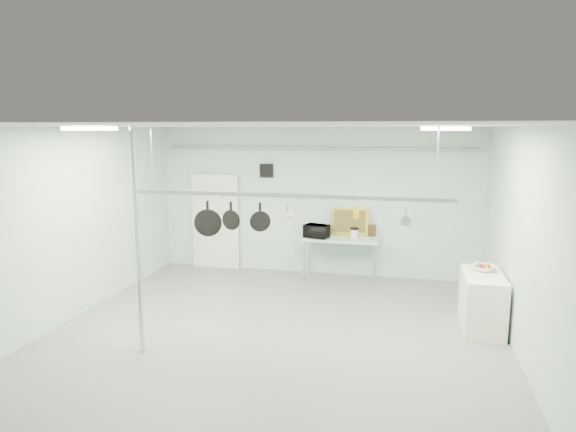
% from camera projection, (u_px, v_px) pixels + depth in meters
% --- Properties ---
extents(floor, '(8.00, 8.00, 0.00)m').
position_uv_depth(floor, '(268.00, 345.00, 7.58)').
color(floor, gray).
rests_on(floor, ground).
extents(ceiling, '(7.00, 8.00, 0.02)m').
position_uv_depth(ceiling, '(266.00, 126.00, 7.04)').
color(ceiling, silver).
rests_on(ceiling, back_wall).
extents(back_wall, '(7.00, 0.02, 3.20)m').
position_uv_depth(back_wall, '(316.00, 201.00, 11.14)').
color(back_wall, silver).
rests_on(back_wall, floor).
extents(right_wall, '(0.02, 8.00, 3.20)m').
position_uv_depth(right_wall, '(531.00, 253.00, 6.53)').
color(right_wall, silver).
rests_on(right_wall, floor).
extents(door, '(1.10, 0.10, 2.20)m').
position_uv_depth(door, '(216.00, 222.00, 11.70)').
color(door, silver).
rests_on(door, floor).
extents(wall_vent, '(0.30, 0.04, 0.30)m').
position_uv_depth(wall_vent, '(266.00, 171.00, 11.26)').
color(wall_vent, black).
rests_on(wall_vent, back_wall).
extents(conduit_pipe, '(6.60, 0.07, 0.07)m').
position_uv_depth(conduit_pipe, '(315.00, 148.00, 10.86)').
color(conduit_pipe, gray).
rests_on(conduit_pipe, back_wall).
extents(chrome_pole, '(0.08, 0.08, 3.20)m').
position_uv_depth(chrome_pole, '(138.00, 243.00, 7.11)').
color(chrome_pole, silver).
rests_on(chrome_pole, floor).
extents(prep_table, '(1.60, 0.70, 0.91)m').
position_uv_depth(prep_table, '(340.00, 241.00, 10.76)').
color(prep_table, silver).
rests_on(prep_table, floor).
extents(side_cabinet, '(0.60, 1.20, 0.90)m').
position_uv_depth(side_cabinet, '(482.00, 301.00, 8.14)').
color(side_cabinet, white).
rests_on(side_cabinet, floor).
extents(pot_rack, '(4.80, 0.06, 1.00)m').
position_uv_depth(pot_rack, '(286.00, 194.00, 7.45)').
color(pot_rack, '#B7B7BC').
rests_on(pot_rack, ceiling).
extents(light_panel_left, '(0.65, 0.30, 0.05)m').
position_uv_depth(light_panel_left, '(90.00, 129.00, 6.77)').
color(light_panel_left, white).
rests_on(light_panel_left, ceiling).
extents(light_panel_right, '(0.65, 0.30, 0.05)m').
position_uv_depth(light_panel_right, '(445.00, 129.00, 7.09)').
color(light_panel_right, white).
rests_on(light_panel_right, ceiling).
extents(microwave, '(0.57, 0.46, 0.27)m').
position_uv_depth(microwave, '(317.00, 231.00, 10.73)').
color(microwave, black).
rests_on(microwave, prep_table).
extents(coffee_canister, '(0.21, 0.21, 0.20)m').
position_uv_depth(coffee_canister, '(355.00, 234.00, 10.61)').
color(coffee_canister, silver).
rests_on(coffee_canister, prep_table).
extents(painting_large, '(0.78, 0.14, 0.58)m').
position_uv_depth(painting_large, '(350.00, 222.00, 10.95)').
color(painting_large, gold).
rests_on(painting_large, prep_table).
extents(painting_small, '(0.30, 0.09, 0.25)m').
position_uv_depth(painting_small, '(369.00, 230.00, 10.89)').
color(painting_small, '#352412').
rests_on(painting_small, prep_table).
extents(fruit_bowl, '(0.50, 0.50, 0.09)m').
position_uv_depth(fruit_bowl, '(483.00, 268.00, 8.25)').
color(fruit_bowl, white).
rests_on(fruit_bowl, side_cabinet).
extents(skillet_left, '(0.42, 0.14, 0.55)m').
position_uv_depth(skillet_left, '(208.00, 219.00, 7.79)').
color(skillet_left, black).
rests_on(skillet_left, pot_rack).
extents(skillet_mid, '(0.31, 0.12, 0.43)m').
position_uv_depth(skillet_mid, '(231.00, 216.00, 7.69)').
color(skillet_mid, black).
rests_on(skillet_mid, pot_rack).
extents(skillet_right, '(0.30, 0.18, 0.42)m').
position_uv_depth(skillet_right, '(260.00, 216.00, 7.59)').
color(skillet_right, black).
rests_on(skillet_right, pot_rack).
extents(whisk, '(0.25, 0.25, 0.33)m').
position_uv_depth(whisk, '(287.00, 214.00, 7.49)').
color(whisk, silver).
rests_on(whisk, pot_rack).
extents(grater, '(0.08, 0.04, 0.20)m').
position_uv_depth(grater, '(356.00, 213.00, 7.26)').
color(grater, gold).
rests_on(grater, pot_rack).
extents(saucepan, '(0.16, 0.13, 0.25)m').
position_uv_depth(saucepan, '(406.00, 216.00, 7.11)').
color(saucepan, '#B1B1B6').
rests_on(saucepan, pot_rack).
extents(fruit_cluster, '(0.24, 0.24, 0.09)m').
position_uv_depth(fruit_cluster, '(483.00, 266.00, 8.24)').
color(fruit_cluster, maroon).
rests_on(fruit_cluster, fruit_bowl).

